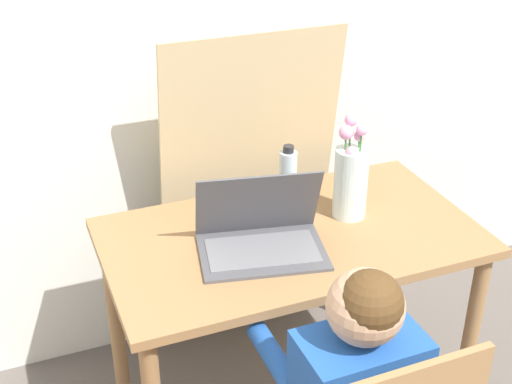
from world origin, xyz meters
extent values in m
cube|color=silver|center=(0.00, 2.23, 1.25)|extent=(6.40, 0.05, 2.50)
cube|color=olive|center=(0.11, 1.62, 0.72)|extent=(1.14, 0.64, 0.03)
cylinder|color=olive|center=(0.64, 1.35, 0.35)|extent=(0.05, 0.05, 0.71)
cylinder|color=olive|center=(-0.41, 1.89, 0.35)|extent=(0.05, 0.05, 0.71)
cylinder|color=olive|center=(0.64, 1.89, 0.35)|extent=(0.05, 0.05, 0.71)
sphere|color=tan|center=(0.01, 1.00, 0.94)|extent=(0.18, 0.18, 0.18)
sphere|color=#4C3319|center=(0.01, 0.98, 0.96)|extent=(0.15, 0.15, 0.15)
cylinder|color=#1E4C9E|center=(0.13, 1.21, 0.66)|extent=(0.06, 0.24, 0.06)
cylinder|color=#1E4C9E|center=(-0.12, 1.21, 0.66)|extent=(0.06, 0.24, 0.06)
cube|color=#4C4C51|center=(-0.01, 1.55, 0.74)|extent=(0.41, 0.32, 0.01)
cube|color=slate|center=(-0.01, 1.55, 0.75)|extent=(0.35, 0.24, 0.00)
cube|color=#4C4C51|center=(0.01, 1.63, 0.86)|extent=(0.38, 0.17, 0.23)
cube|color=#19284C|center=(0.01, 1.63, 0.87)|extent=(0.34, 0.15, 0.20)
cylinder|color=silver|center=(0.33, 1.66, 0.85)|extent=(0.11, 0.11, 0.23)
cylinder|color=#3D7A38|center=(0.35, 1.67, 0.90)|extent=(0.01, 0.01, 0.22)
sphere|color=#EA9EC6|center=(0.35, 1.67, 1.01)|extent=(0.03, 0.03, 0.03)
cylinder|color=#3D7A38|center=(0.33, 1.68, 0.92)|extent=(0.01, 0.01, 0.27)
sphere|color=#EA9EC6|center=(0.33, 1.68, 1.06)|extent=(0.04, 0.04, 0.04)
cylinder|color=#3D7A38|center=(0.31, 1.67, 0.91)|extent=(0.01, 0.01, 0.24)
sphere|color=#EA9EC6|center=(0.31, 1.67, 1.03)|extent=(0.05, 0.05, 0.05)
cylinder|color=#3D7A38|center=(0.32, 1.64, 0.88)|extent=(0.01, 0.01, 0.19)
sphere|color=#EA9EC6|center=(0.32, 1.64, 0.97)|extent=(0.04, 0.04, 0.04)
cylinder|color=#3D7A38|center=(0.35, 1.64, 0.91)|extent=(0.01, 0.01, 0.26)
sphere|color=#EA9EC6|center=(0.35, 1.64, 1.04)|extent=(0.04, 0.04, 0.04)
cylinder|color=silver|center=(0.17, 1.77, 0.84)|extent=(0.06, 0.06, 0.20)
cylinder|color=#262628|center=(0.17, 1.77, 0.95)|extent=(0.03, 0.03, 0.02)
cube|color=tan|center=(0.14, 2.08, 0.63)|extent=(0.65, 0.19, 1.27)
camera|label=1|loc=(-0.67, -0.06, 1.90)|focal=50.00mm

